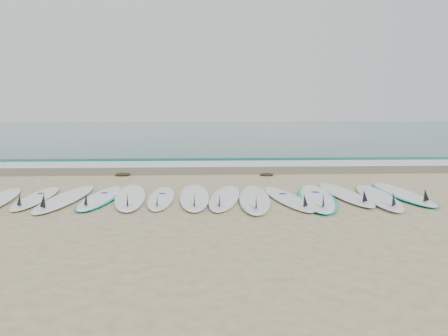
{
  "coord_description": "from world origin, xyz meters",
  "views": [
    {
      "loc": [
        -0.09,
        -8.21,
        1.68
      ],
      "look_at": [
        0.38,
        1.57,
        0.4
      ],
      "focal_mm": 35.0,
      "sensor_mm": 36.0,
      "label": 1
    }
  ],
  "objects": [
    {
      "name": "ground",
      "position": [
        0.0,
        0.0,
        0.0
      ],
      "size": [
        120.0,
        120.0,
        0.0
      ],
      "primitive_type": "plane",
      "color": "tan"
    },
    {
      "name": "ocean",
      "position": [
        0.0,
        32.5,
        0.01
      ],
      "size": [
        120.0,
        55.0,
        0.03
      ],
      "primitive_type": "cube",
      "color": "#206055",
      "rests_on": "ground"
    },
    {
      "name": "wet_sand_band",
      "position": [
        0.0,
        4.1,
        0.01
      ],
      "size": [
        120.0,
        1.8,
        0.01
      ],
      "primitive_type": "cube",
      "color": "brown",
      "rests_on": "ground"
    },
    {
      "name": "foam_band",
      "position": [
        0.0,
        5.5,
        0.02
      ],
      "size": [
        120.0,
        1.4,
        0.04
      ],
      "primitive_type": "cube",
      "color": "silver",
      "rests_on": "ground"
    },
    {
      "name": "wave_crest",
      "position": [
        0.0,
        7.0,
        0.05
      ],
      "size": [
        120.0,
        1.0,
        0.1
      ],
      "primitive_type": "cube",
      "color": "#206055",
      "rests_on": "ground"
    },
    {
      "name": "surfboard_1",
      "position": [
        -3.26,
        0.04,
        0.05
      ],
      "size": [
        0.58,
        2.37,
        0.3
      ],
      "rotation": [
        0.0,
        0.0,
        0.04
      ],
      "color": "white",
      "rests_on": "ground"
    },
    {
      "name": "surfboard_2",
      "position": [
        -2.69,
        -0.06,
        0.06
      ],
      "size": [
        0.74,
        2.72,
        0.34
      ],
      "rotation": [
        0.0,
        0.0,
        -0.07
      ],
      "color": "white",
      "rests_on": "ground"
    },
    {
      "name": "surfboard_3",
      "position": [
        -2.05,
        0.06,
        0.05
      ],
      "size": [
        0.71,
        2.48,
        0.31
      ],
      "rotation": [
        0.0,
        0.0,
        -0.05
      ],
      "color": "white",
      "rests_on": "ground"
    },
    {
      "name": "surfboard_4",
      "position": [
        -1.49,
        0.05,
        0.06
      ],
      "size": [
        0.88,
        2.78,
        0.35
      ],
      "rotation": [
        0.0,
        0.0,
        0.12
      ],
      "color": "white",
      "rests_on": "ground"
    },
    {
      "name": "surfboard_5",
      "position": [
        -0.9,
        -0.06,
        0.05
      ],
      "size": [
        0.52,
        2.33,
        0.3
      ],
      "rotation": [
        0.0,
        0.0,
        0.01
      ],
      "color": "white",
      "rests_on": "ground"
    },
    {
      "name": "surfboard_6",
      "position": [
        -0.27,
        -0.01,
        0.06
      ],
      "size": [
        0.62,
        2.73,
        0.35
      ],
      "rotation": [
        0.0,
        0.0,
        0.02
      ],
      "color": "white",
      "rests_on": "ground"
    },
    {
      "name": "surfboard_7",
      "position": [
        0.31,
        -0.1,
        0.06
      ],
      "size": [
        0.91,
        2.63,
        0.33
      ],
      "rotation": [
        0.0,
        0.0,
        -0.15
      ],
      "color": "white",
      "rests_on": "ground"
    },
    {
      "name": "surfboard_8",
      "position": [
        0.86,
        -0.26,
        0.06
      ],
      "size": [
        0.82,
        2.81,
        0.35
      ],
      "rotation": [
        0.0,
        0.0,
        -0.09
      ],
      "color": "white",
      "rests_on": "ground"
    },
    {
      "name": "surfboard_9",
      "position": [
        1.5,
        -0.24,
        0.05
      ],
      "size": [
        0.86,
        2.5,
        0.31
      ],
      "rotation": [
        0.0,
        0.0,
        0.15
      ],
      "color": "white",
      "rests_on": "ground"
    },
    {
      "name": "surfboard_10",
      "position": [
        2.06,
        -0.17,
        0.05
      ],
      "size": [
        1.1,
        2.88,
        0.36
      ],
      "rotation": [
        0.0,
        0.0,
        -0.15
      ],
      "color": "white",
      "rests_on": "ground"
    },
    {
      "name": "surfboard_11",
      "position": [
        2.71,
        0.12,
        0.06
      ],
      "size": [
        0.68,
        2.62,
        0.33
      ],
      "rotation": [
        0.0,
        0.0,
        0.06
      ],
      "color": "silver",
      "rests_on": "ground"
    },
    {
      "name": "surfboard_12",
      "position": [
        3.24,
        -0.2,
        0.06
      ],
      "size": [
        0.91,
        2.76,
        0.35
      ],
      "rotation": [
        0.0,
        0.0,
        -0.13
      ],
      "color": "white",
      "rests_on": "ground"
    },
    {
      "name": "surfboard_13",
      "position": [
        3.87,
        0.15,
        0.05
      ],
      "size": [
        0.66,
        2.62,
        0.33
      ],
      "rotation": [
        0.0,
        0.0,
        -0.01
      ],
      "color": "white",
      "rests_on": "ground"
    },
    {
      "name": "seaweed_near",
      "position": [
        -2.19,
        3.18,
        0.04
      ],
      "size": [
        0.41,
        0.32,
        0.08
      ],
      "primitive_type": "ellipsoid",
      "color": "black",
      "rests_on": "ground"
    },
    {
      "name": "seaweed_far",
      "position": [
        1.57,
        3.01,
        0.04
      ],
      "size": [
        0.37,
        0.29,
        0.07
      ],
      "primitive_type": "ellipsoid",
      "color": "black",
      "rests_on": "ground"
    }
  ]
}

